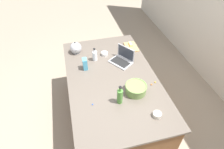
{
  "coord_description": "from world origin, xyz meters",
  "views": [
    {
      "loc": [
        1.8,
        -0.46,
        2.64
      ],
      "look_at": [
        0.0,
        0.0,
        0.95
      ],
      "focal_mm": 30.16,
      "sensor_mm": 36.0,
      "label": 1
    }
  ],
  "objects_px": {
    "butter_stick_left": "(130,44)",
    "kettle": "(76,48)",
    "mixing_bowl_large": "(136,88)",
    "bottle_olive": "(120,96)",
    "laptop": "(122,59)",
    "candy_bag": "(85,64)",
    "ramekin_small": "(157,115)",
    "cutting_board": "(131,47)",
    "bottle_vinegar": "(95,56)",
    "ramekin_medium": "(105,54)"
  },
  "relations": [
    {
      "from": "cutting_board",
      "to": "ramekin_medium",
      "type": "distance_m",
      "value": 0.48
    },
    {
      "from": "bottle_vinegar",
      "to": "candy_bag",
      "type": "distance_m",
      "value": 0.24
    },
    {
      "from": "laptop",
      "to": "cutting_board",
      "type": "xyz_separation_m",
      "value": [
        -0.32,
        0.25,
        -0.04
      ]
    },
    {
      "from": "bottle_vinegar",
      "to": "kettle",
      "type": "xyz_separation_m",
      "value": [
        -0.27,
        -0.25,
        -0.0
      ]
    },
    {
      "from": "bottle_vinegar",
      "to": "ramekin_medium",
      "type": "relative_size",
      "value": 2.06
    },
    {
      "from": "laptop",
      "to": "ramekin_small",
      "type": "xyz_separation_m",
      "value": [
        1.03,
        0.09,
        -0.02
      ]
    },
    {
      "from": "butter_stick_left",
      "to": "cutting_board",
      "type": "bearing_deg",
      "value": 0.0
    },
    {
      "from": "mixing_bowl_large",
      "to": "ramekin_small",
      "type": "relative_size",
      "value": 2.8
    },
    {
      "from": "laptop",
      "to": "kettle",
      "type": "distance_m",
      "value": 0.75
    },
    {
      "from": "cutting_board",
      "to": "butter_stick_left",
      "type": "height_order",
      "value": "butter_stick_left"
    },
    {
      "from": "ramekin_small",
      "to": "kettle",
      "type": "bearing_deg",
      "value": -152.99
    },
    {
      "from": "kettle",
      "to": "butter_stick_left",
      "type": "height_order",
      "value": "kettle"
    },
    {
      "from": "laptop",
      "to": "kettle",
      "type": "xyz_separation_m",
      "value": [
        -0.4,
        -0.64,
        0.03
      ]
    },
    {
      "from": "mixing_bowl_large",
      "to": "butter_stick_left",
      "type": "bearing_deg",
      "value": 165.16
    },
    {
      "from": "laptop",
      "to": "bottle_vinegar",
      "type": "distance_m",
      "value": 0.41
    },
    {
      "from": "ramekin_small",
      "to": "ramekin_medium",
      "type": "distance_m",
      "value": 1.29
    },
    {
      "from": "cutting_board",
      "to": "ramekin_small",
      "type": "xyz_separation_m",
      "value": [
        1.34,
        -0.15,
        0.01
      ]
    },
    {
      "from": "cutting_board",
      "to": "candy_bag",
      "type": "height_order",
      "value": "candy_bag"
    },
    {
      "from": "butter_stick_left",
      "to": "ramekin_medium",
      "type": "relative_size",
      "value": 1.11
    },
    {
      "from": "kettle",
      "to": "bottle_olive",
      "type": "bearing_deg",
      "value": 18.69
    },
    {
      "from": "bottle_olive",
      "to": "ramekin_medium",
      "type": "xyz_separation_m",
      "value": [
        -0.96,
        0.03,
        -0.08
      ]
    },
    {
      "from": "candy_bag",
      "to": "kettle",
      "type": "bearing_deg",
      "value": -169.17
    },
    {
      "from": "bottle_olive",
      "to": "candy_bag",
      "type": "xyz_separation_m",
      "value": [
        -0.7,
        -0.3,
        -0.02
      ]
    },
    {
      "from": "kettle",
      "to": "cutting_board",
      "type": "bearing_deg",
      "value": 84.56
    },
    {
      "from": "kettle",
      "to": "cutting_board",
      "type": "xyz_separation_m",
      "value": [
        0.08,
        0.88,
        -0.07
      ]
    },
    {
      "from": "cutting_board",
      "to": "candy_bag",
      "type": "relative_size",
      "value": 1.65
    },
    {
      "from": "laptop",
      "to": "ramekin_medium",
      "type": "bearing_deg",
      "value": -135.49
    },
    {
      "from": "butter_stick_left",
      "to": "kettle",
      "type": "bearing_deg",
      "value": -92.77
    },
    {
      "from": "ramekin_small",
      "to": "cutting_board",
      "type": "bearing_deg",
      "value": 173.49
    },
    {
      "from": "bottle_olive",
      "to": "cutting_board",
      "type": "relative_size",
      "value": 0.92
    },
    {
      "from": "cutting_board",
      "to": "candy_bag",
      "type": "bearing_deg",
      "value": -66.5
    },
    {
      "from": "cutting_board",
      "to": "bottle_olive",
      "type": "bearing_deg",
      "value": -25.29
    },
    {
      "from": "laptop",
      "to": "bottle_olive",
      "type": "height_order",
      "value": "bottle_olive"
    },
    {
      "from": "kettle",
      "to": "candy_bag",
      "type": "bearing_deg",
      "value": 10.83
    },
    {
      "from": "mixing_bowl_large",
      "to": "bottle_olive",
      "type": "bearing_deg",
      "value": -65.71
    },
    {
      "from": "ramekin_medium",
      "to": "candy_bag",
      "type": "relative_size",
      "value": 0.58
    },
    {
      "from": "bottle_vinegar",
      "to": "candy_bag",
      "type": "xyz_separation_m",
      "value": [
        0.17,
        -0.17,
        0.0
      ]
    },
    {
      "from": "laptop",
      "to": "mixing_bowl_large",
      "type": "distance_m",
      "value": 0.63
    },
    {
      "from": "laptop",
      "to": "cutting_board",
      "type": "height_order",
      "value": "laptop"
    },
    {
      "from": "mixing_bowl_large",
      "to": "candy_bag",
      "type": "bearing_deg",
      "value": -138.06
    },
    {
      "from": "mixing_bowl_large",
      "to": "kettle",
      "type": "relative_size",
      "value": 1.25
    },
    {
      "from": "ramekin_small",
      "to": "laptop",
      "type": "bearing_deg",
      "value": -174.81
    },
    {
      "from": "bottle_olive",
      "to": "butter_stick_left",
      "type": "bearing_deg",
      "value": 155.55
    },
    {
      "from": "kettle",
      "to": "candy_bag",
      "type": "height_order",
      "value": "kettle"
    },
    {
      "from": "mixing_bowl_large",
      "to": "bottle_olive",
      "type": "xyz_separation_m",
      "value": [
        0.11,
        -0.24,
        0.04
      ]
    },
    {
      "from": "kettle",
      "to": "cutting_board",
      "type": "relative_size",
      "value": 0.76
    },
    {
      "from": "ramekin_medium",
      "to": "candy_bag",
      "type": "height_order",
      "value": "candy_bag"
    },
    {
      "from": "cutting_board",
      "to": "ramekin_medium",
      "type": "bearing_deg",
      "value": -78.44
    },
    {
      "from": "butter_stick_left",
      "to": "candy_bag",
      "type": "xyz_separation_m",
      "value": [
        0.39,
        -0.8,
        0.05
      ]
    },
    {
      "from": "mixing_bowl_large",
      "to": "ramekin_small",
      "type": "bearing_deg",
      "value": 15.18
    }
  ]
}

